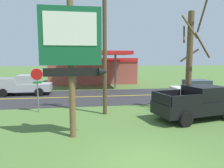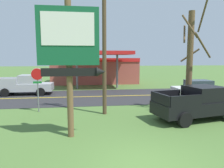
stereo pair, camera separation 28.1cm
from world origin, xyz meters
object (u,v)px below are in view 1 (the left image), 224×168
(utility_pole, at_px, (105,34))
(pickup_black_parked_on_lawn, at_px, (198,103))
(pickup_silver_on_road, at_px, (24,85))
(car_white_mid_lane, at_px, (195,89))
(motel_sign, at_px, (72,49))
(stop_sign, at_px, (37,82))
(bare_tree, at_px, (190,59))
(gas_station, at_px, (93,70))

(utility_pole, relative_size, pickup_black_parked_on_lawn, 1.76)
(pickup_silver_on_road, xyz_separation_m, car_white_mid_lane, (15.72, -4.00, -0.13))
(motel_sign, height_order, stop_sign, motel_sign)
(utility_pole, bearing_deg, bare_tree, -0.64)
(gas_station, xyz_separation_m, pickup_black_parked_on_lawn, (5.06, -19.25, -0.98))
(motel_sign, bearing_deg, gas_station, 84.19)
(motel_sign, relative_size, bare_tree, 0.83)
(gas_station, height_order, car_white_mid_lane, gas_station)
(bare_tree, distance_m, pickup_black_parked_on_lawn, 3.17)
(pickup_black_parked_on_lawn, bearing_deg, motel_sign, -164.94)
(stop_sign, relative_size, utility_pole, 0.31)
(bare_tree, bearing_deg, pickup_silver_on_road, 146.90)
(utility_pole, xyz_separation_m, car_white_mid_lane, (8.75, 4.20, -4.27))
(gas_station, bearing_deg, motel_sign, -95.81)
(car_white_mid_lane, bearing_deg, pickup_black_parked_on_lawn, -119.21)
(stop_sign, bearing_deg, bare_tree, -6.86)
(stop_sign, relative_size, pickup_black_parked_on_lawn, 0.54)
(pickup_silver_on_road, distance_m, car_white_mid_lane, 16.22)
(pickup_silver_on_road, bearing_deg, bare_tree, -33.10)
(pickup_black_parked_on_lawn, xyz_separation_m, pickup_silver_on_road, (-12.31, 10.09, 0.00))
(pickup_black_parked_on_lawn, relative_size, car_white_mid_lane, 1.31)
(utility_pole, distance_m, gas_station, 17.65)
(pickup_black_parked_on_lawn, bearing_deg, bare_tree, 78.61)
(car_white_mid_lane, bearing_deg, bare_tree, -125.46)
(bare_tree, relative_size, gas_station, 0.61)
(stop_sign, height_order, car_white_mid_lane, stop_sign)
(motel_sign, height_order, pickup_silver_on_road, motel_sign)
(motel_sign, relative_size, pickup_silver_on_road, 1.17)
(bare_tree, bearing_deg, car_white_mid_lane, 54.54)
(bare_tree, distance_m, car_white_mid_lane, 5.89)
(utility_pole, distance_m, bare_tree, 5.93)
(motel_sign, distance_m, utility_pole, 4.40)
(motel_sign, bearing_deg, pickup_black_parked_on_lawn, 15.06)
(utility_pole, bearing_deg, pickup_silver_on_road, 130.35)
(stop_sign, height_order, utility_pole, utility_pole)
(gas_station, bearing_deg, pickup_black_parked_on_lawn, -75.28)
(car_white_mid_lane, bearing_deg, motel_sign, -142.90)
(gas_station, distance_m, pickup_silver_on_road, 11.73)
(motel_sign, distance_m, bare_tree, 8.48)
(motel_sign, relative_size, pickup_black_parked_on_lawn, 1.11)
(motel_sign, height_order, utility_pole, utility_pole)
(stop_sign, xyz_separation_m, car_white_mid_lane, (13.11, 3.05, -1.20))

